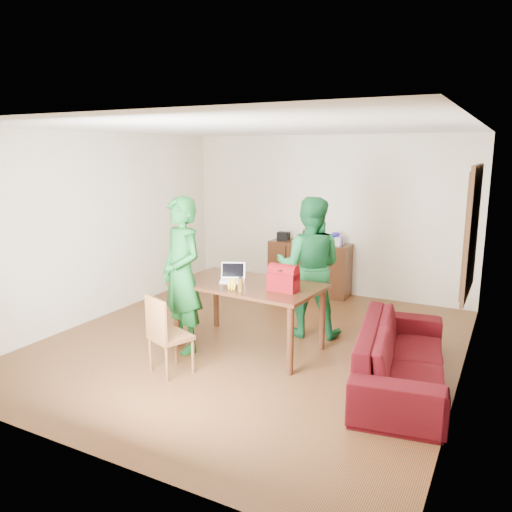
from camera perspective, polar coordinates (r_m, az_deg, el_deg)
The scene contains 10 objects.
room at distance 6.29m, azimuth 0.09°, elevation 1.61°, with size 5.20×5.70×2.90m.
table at distance 6.18m, azimuth -0.86°, elevation -4.11°, with size 1.85×1.13×0.84m.
chair at distance 5.72m, azimuth -9.78°, elevation -10.57°, with size 0.52×0.51×0.90m.
person_near at distance 6.14m, azimuth -8.48°, elevation -2.15°, with size 0.70×0.46×1.91m, color #145B21.
person_far at distance 6.63m, azimuth 6.12°, elevation -1.26°, with size 0.90×0.70×1.86m, color #15612E.
laptop at distance 6.24m, azimuth -2.73°, elevation -2.52°, with size 0.36×0.32×0.21m.
bananas at distance 5.86m, azimuth -2.79°, elevation -3.64°, with size 0.15×0.10×0.06m, color gold, non-canonical shape.
bottle at distance 5.76m, azimuth -1.79°, elevation -3.24°, with size 0.06×0.06×0.18m, color brown.
red_bag at distance 5.80m, azimuth 3.15°, elevation -2.81°, with size 0.34×0.20×0.25m, color maroon.
sofa at distance 5.58m, azimuth 16.32°, elevation -10.83°, with size 2.20×0.86×0.64m, color #33060E.
Camera 1 is at (2.87, -5.36, 2.43)m, focal length 35.00 mm.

